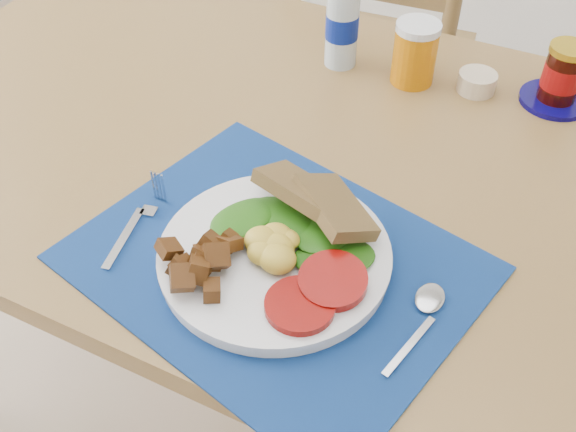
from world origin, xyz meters
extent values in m
cube|color=brown|center=(0.00, 0.20, 0.73)|extent=(1.40, 0.90, 0.04)
cylinder|color=brown|center=(-0.64, 0.59, 0.35)|extent=(0.06, 0.06, 0.71)
cube|color=brown|center=(-0.06, 0.99, 0.45)|extent=(0.47, 0.45, 0.04)
cylinder|color=brown|center=(0.11, 1.18, 0.21)|extent=(0.04, 0.04, 0.42)
cylinder|color=brown|center=(-0.26, 1.15, 0.21)|extent=(0.04, 0.04, 0.42)
cylinder|color=brown|center=(0.14, 0.83, 0.21)|extent=(0.04, 0.04, 0.42)
cylinder|color=brown|center=(-0.23, 0.80, 0.21)|extent=(0.04, 0.04, 0.42)
cube|color=black|center=(0.14, -0.05, 0.75)|extent=(0.58, 0.50, 0.00)
cylinder|color=silver|center=(0.14, -0.05, 0.76)|extent=(0.30, 0.30, 0.02)
ellipsoid|color=gold|center=(0.15, -0.05, 0.79)|extent=(0.07, 0.07, 0.03)
cylinder|color=#900905|center=(0.23, -0.09, 0.78)|extent=(0.09, 0.09, 0.01)
ellipsoid|color=#0D3B07|center=(0.16, 0.00, 0.78)|extent=(0.16, 0.10, 0.02)
cube|color=olive|center=(0.17, 0.04, 0.81)|extent=(0.15, 0.12, 0.04)
cube|color=#B2B5BA|center=(-0.06, -0.10, 0.76)|extent=(0.04, 0.12, 0.00)
cube|color=#B2B5BA|center=(-0.06, -0.02, 0.76)|extent=(0.03, 0.06, 0.00)
cube|color=#B2B5BA|center=(0.35, -0.10, 0.76)|extent=(0.03, 0.11, 0.00)
ellipsoid|color=#B2B5BA|center=(0.35, -0.02, 0.76)|extent=(0.04, 0.05, 0.00)
cylinder|color=#ADBFCC|center=(0.02, 0.46, 0.83)|extent=(0.06, 0.06, 0.15)
cylinder|color=navy|center=(0.02, 0.46, 0.83)|extent=(0.06, 0.06, 0.04)
cylinder|color=#BE6705|center=(0.16, 0.46, 0.80)|extent=(0.08, 0.08, 0.11)
cylinder|color=beige|center=(0.28, 0.48, 0.77)|extent=(0.07, 0.07, 0.03)
cylinder|color=#08044C|center=(0.41, 0.50, 0.75)|extent=(0.12, 0.12, 0.01)
cylinder|color=black|center=(0.41, 0.50, 0.80)|extent=(0.06, 0.06, 0.09)
cylinder|color=maroon|center=(0.41, 0.50, 0.80)|extent=(0.07, 0.07, 0.04)
cylinder|color=#B8931E|center=(0.41, 0.50, 0.85)|extent=(0.07, 0.07, 0.01)
camera|label=1|loc=(0.43, -0.58, 1.42)|focal=42.00mm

